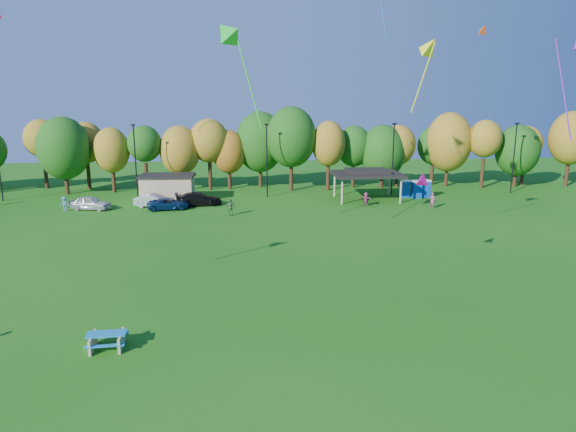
{
  "coord_description": "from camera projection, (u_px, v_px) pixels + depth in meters",
  "views": [
    {
      "loc": [
        -0.83,
        -23.63,
        11.9
      ],
      "look_at": [
        1.71,
        6.0,
        5.17
      ],
      "focal_mm": 32.0,
      "sensor_mm": 36.0,
      "label": 1
    }
  ],
  "objects": [
    {
      "name": "far_person_3",
      "position": [
        432.0,
        200.0,
        57.68
      ],
      "size": [
        0.73,
        0.78,
        1.8
      ],
      "primitive_type": "imported",
      "rotation": [
        0.0,
        0.0,
        2.19
      ],
      "color": "#9C496B",
      "rests_on": "ground"
    },
    {
      "name": "picnic_table",
      "position": [
        107.0,
        340.0,
        25.06
      ],
      "size": [
        1.97,
        1.67,
        0.81
      ],
      "rotation": [
        0.0,
        0.0,
        0.07
      ],
      "color": "tan",
      "rests_on": "ground"
    },
    {
      "name": "car_c",
      "position": [
        168.0,
        204.0,
        56.98
      ],
      "size": [
        4.89,
        2.83,
        1.28
      ],
      "primitive_type": "imported",
      "rotation": [
        0.0,
        0.0,
        1.73
      ],
      "color": "navy",
      "rests_on": "ground"
    },
    {
      "name": "car_d",
      "position": [
        199.0,
        199.0,
        59.14
      ],
      "size": [
        5.57,
        2.95,
        1.54
      ],
      "primitive_type": "imported",
      "rotation": [
        0.0,
        0.0,
        1.73
      ],
      "color": "black",
      "rests_on": "ground"
    },
    {
      "name": "ground",
      "position": [
        264.0,
        344.0,
        25.66
      ],
      "size": [
        160.0,
        160.0,
        0.0
      ],
      "primitive_type": "plane",
      "color": "#19600F",
      "rests_on": "ground"
    },
    {
      "name": "kite_6",
      "position": [
        422.0,
        178.0,
        32.64
      ],
      "size": [
        1.4,
        1.5,
        1.18
      ],
      "color": "#D00B80"
    },
    {
      "name": "lamp_posts",
      "position": [
        267.0,
        158.0,
        63.61
      ],
      "size": [
        64.5,
        0.25,
        9.09
      ],
      "color": "black",
      "rests_on": "ground"
    },
    {
      "name": "kite_2",
      "position": [
        483.0,
        29.0,
        49.06
      ],
      "size": [
        1.09,
        1.4,
        1.3
      ],
      "color": "#E1451A"
    },
    {
      "name": "porta_potties",
      "position": [
        415.0,
        189.0,
        64.05
      ],
      "size": [
        3.75,
        1.85,
        2.18
      ],
      "color": "#0C42A8",
      "rests_on": "ground"
    },
    {
      "name": "far_person_1",
      "position": [
        65.0,
        204.0,
        56.05
      ],
      "size": [
        1.15,
        0.77,
        1.65
      ],
      "primitive_type": "imported",
      "rotation": [
        0.0,
        0.0,
        0.16
      ],
      "color": "#4F7BAF",
      "rests_on": "ground"
    },
    {
      "name": "tree_line",
      "position": [
        242.0,
        146.0,
        68.5
      ],
      "size": [
        93.57,
        10.55,
        11.15
      ],
      "color": "black",
      "rests_on": "ground"
    },
    {
      "name": "far_person_2",
      "position": [
        366.0,
        199.0,
        58.88
      ],
      "size": [
        1.54,
        1.09,
        1.6
      ],
      "primitive_type": "imported",
      "rotation": [
        0.0,
        0.0,
        5.82
      ],
      "color": "#9F426D",
      "rests_on": "ground"
    },
    {
      "name": "kite_10",
      "position": [
        227.0,
        33.0,
        34.21
      ],
      "size": [
        3.8,
        3.84,
        7.61
      ],
      "color": "green"
    },
    {
      "name": "kite_3",
      "position": [
        430.0,
        47.0,
        36.39
      ],
      "size": [
        2.47,
        3.22,
        5.56
      ],
      "color": "yellow"
    },
    {
      "name": "far_person_0",
      "position": [
        230.0,
        207.0,
        53.95
      ],
      "size": [
        1.06,
        0.47,
        1.79
      ],
      "primitive_type": "imported",
      "rotation": [
        0.0,
        0.0,
        0.03
      ],
      "color": "#4E7246",
      "rests_on": "ground"
    },
    {
      "name": "utility_building",
      "position": [
        168.0,
        188.0,
        61.39
      ],
      "size": [
        6.3,
        4.3,
        3.25
      ],
      "color": "tan",
      "rests_on": "ground"
    },
    {
      "name": "car_a",
      "position": [
        90.0,
        203.0,
        56.88
      ],
      "size": [
        4.79,
        2.82,
        1.53
      ],
      "primitive_type": "imported",
      "rotation": [
        0.0,
        0.0,
        1.33
      ],
      "color": "silver",
      "rests_on": "ground"
    },
    {
      "name": "pavilion",
      "position": [
        367.0,
        174.0,
        62.07
      ],
      "size": [
        8.2,
        6.2,
        3.77
      ],
      "color": "tan",
      "rests_on": "ground"
    },
    {
      "name": "car_b",
      "position": [
        155.0,
        201.0,
        58.34
      ],
      "size": [
        4.73,
        2.32,
        1.49
      ],
      "primitive_type": "imported",
      "rotation": [
        0.0,
        0.0,
        1.4
      ],
      "color": "#AFB0B5",
      "rests_on": "ground"
    }
  ]
}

